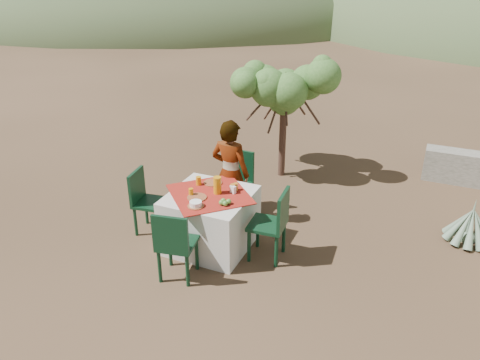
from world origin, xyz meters
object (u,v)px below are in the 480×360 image
at_px(chair_near, 175,243).
at_px(chair_right, 274,222).
at_px(chair_far, 237,180).
at_px(shrub_tree, 289,93).
at_px(table, 210,220).
at_px(agave, 470,225).
at_px(person, 230,173).
at_px(juice_pitcher, 217,185).
at_px(chair_left, 145,199).

xyz_separation_m(chair_near, chair_right, (0.89, 0.88, 0.02)).
height_order(chair_far, shrub_tree, shrub_tree).
relative_size(table, agave, 1.84).
distance_m(chair_near, chair_right, 1.25).
height_order(table, shrub_tree, shrub_tree).
xyz_separation_m(chair_right, shrub_tree, (-0.67, 2.51, 0.93)).
bearing_deg(chair_near, shrub_tree, -104.01).
height_order(person, juice_pitcher, person).
height_order(chair_near, juice_pitcher, juice_pitcher).
bearing_deg(chair_left, chair_far, -51.00).
distance_m(chair_near, juice_pitcher, 0.97).
distance_m(chair_far, chair_left, 1.36).
distance_m(table, juice_pitcher, 0.51).
distance_m(chair_left, shrub_tree, 2.99).
bearing_deg(chair_far, chair_right, -43.76).
relative_size(chair_right, person, 0.61).
xyz_separation_m(person, juice_pitcher, (0.09, -0.59, 0.10)).
bearing_deg(agave, chair_far, -171.12).
height_order(chair_right, juice_pitcher, juice_pitcher).
bearing_deg(person, table, 93.81).
relative_size(chair_near, chair_left, 1.02).
height_order(chair_left, person, person).
height_order(shrub_tree, juice_pitcher, shrub_tree).
distance_m(chair_far, shrub_tree, 1.85).
bearing_deg(table, person, 90.36).
bearing_deg(chair_near, agave, -154.37).
bearing_deg(chair_right, table, -90.85).
xyz_separation_m(table, person, (-0.00, 0.64, 0.39)).
height_order(table, chair_far, chair_far).
relative_size(chair_far, chair_near, 1.04).
distance_m(table, chair_far, 0.99).
xyz_separation_m(agave, juice_pitcher, (-3.06, -1.42, 0.64)).
bearing_deg(juice_pitcher, agave, 24.91).
distance_m(person, shrub_tree, 2.04).
bearing_deg(chair_far, chair_near, -87.48).
relative_size(chair_far, juice_pitcher, 4.20).
distance_m(person, juice_pitcher, 0.60).
distance_m(chair_near, agave, 3.94).
bearing_deg(chair_near, chair_right, -145.78).
distance_m(chair_far, person, 0.42).
xyz_separation_m(table, chair_left, (-0.98, -0.03, 0.12)).
height_order(table, juice_pitcher, juice_pitcher).
bearing_deg(juice_pitcher, person, 98.70).
xyz_separation_m(chair_left, person, (0.98, 0.67, 0.28)).
bearing_deg(shrub_tree, chair_right, -74.95).
height_order(chair_right, shrub_tree, shrub_tree).
bearing_deg(person, chair_right, 148.62).
relative_size(chair_left, juice_pitcher, 3.98).
relative_size(chair_far, chair_right, 1.00).
distance_m(table, agave, 3.47).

